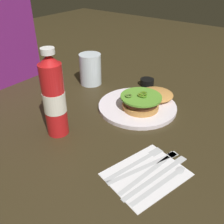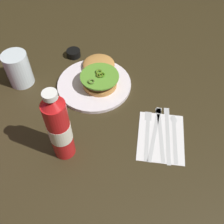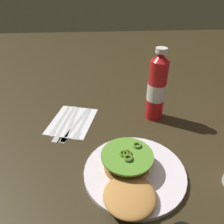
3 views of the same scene
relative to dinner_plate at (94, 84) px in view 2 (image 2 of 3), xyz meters
The scene contains 12 objects.
ground_plane 0.11m from the dinner_plate, 156.66° to the left, with size 3.00×3.00×0.00m, color #312816.
dinner_plate is the anchor object (origin of this frame).
burger_sandwich 0.04m from the dinner_plate, 43.51° to the right, with size 0.23×0.14×0.05m.
ketchup_bottle 0.31m from the dinner_plate, 156.79° to the left, with size 0.06×0.06×0.26m.
water_glass 0.27m from the dinner_plate, 77.92° to the left, with size 0.09×0.09×0.12m, color silver.
condiment_cup 0.19m from the dinner_plate, 20.50° to the left, with size 0.06×0.06×0.03m, color black.
napkin 0.31m from the dinner_plate, 143.78° to the right, with size 0.18×0.14×0.00m, color white.
spoon_utensil 0.33m from the dinner_plate, 135.40° to the right, with size 0.18×0.06×0.00m.
steak_knife 0.31m from the dinner_plate, 137.64° to the right, with size 0.21×0.06×0.00m.
butter_knife 0.30m from the dinner_plate, 140.12° to the right, with size 0.21×0.05×0.00m.
table_knife 0.28m from the dinner_plate, 141.84° to the right, with size 0.20×0.09×0.00m.
fork_utensil 0.27m from the dinner_plate, 146.27° to the right, with size 0.18×0.06×0.00m.
Camera 2 is at (-0.57, -0.02, 0.68)m, focal length 41.19 mm.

